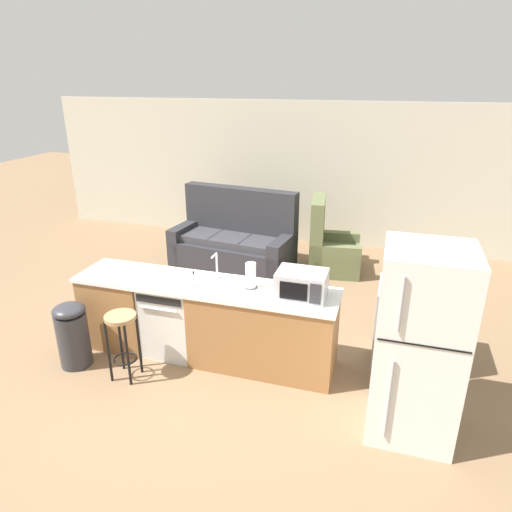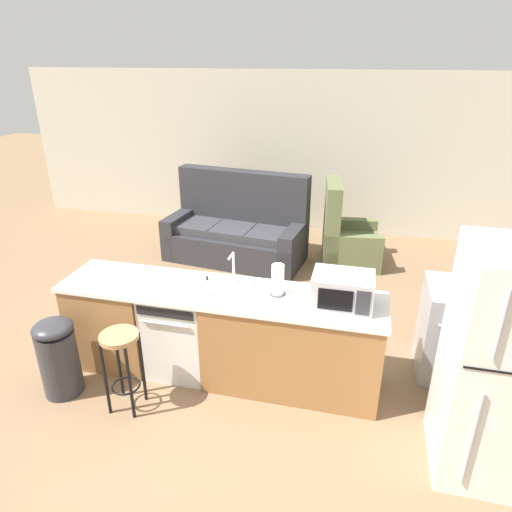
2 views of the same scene
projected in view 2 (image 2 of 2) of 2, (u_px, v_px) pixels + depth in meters
The scene contains 15 objects.
ground_plane at pixel (207, 370), 4.45m from camera, with size 24.00×24.00×0.00m, color #896B4C.
wall_back at pixel (305, 154), 7.58m from camera, with size 10.00×0.06×2.60m.
kitchen_counter at pixel (230, 337), 4.22m from camera, with size 2.94×0.66×0.90m.
dishwasher at pixel (180, 330), 4.33m from camera, with size 0.58×0.61×0.84m.
stove_range at pixel (464, 332), 4.24m from camera, with size 0.76×0.68×0.90m.
refrigerator at pixel (503, 368), 3.09m from camera, with size 0.72×0.73×1.74m.
microwave at pixel (343, 290), 3.76m from camera, with size 0.50×0.37×0.28m.
sink_faucet at pixel (233, 270), 4.13m from camera, with size 0.07×0.18×0.30m.
paper_towel_roll at pixel (278, 280), 3.92m from camera, with size 0.14×0.14×0.28m.
soap_bottle at pixel (208, 287), 3.95m from camera, with size 0.06×0.06×0.18m.
kettle at pixel (499, 290), 3.88m from camera, with size 0.21×0.17×0.19m.
bar_stool at pixel (122, 355), 3.78m from camera, with size 0.32×0.32×0.74m.
trash_bin at pixel (58, 356), 4.02m from camera, with size 0.35×0.35×0.74m.
couch at pixel (238, 232), 6.78m from camera, with size 2.10×1.14×1.27m.
armchair at pixel (344, 239), 6.63m from camera, with size 0.90×0.94×1.20m.
Camera 2 is at (1.32, -3.39, 2.82)m, focal length 32.00 mm.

